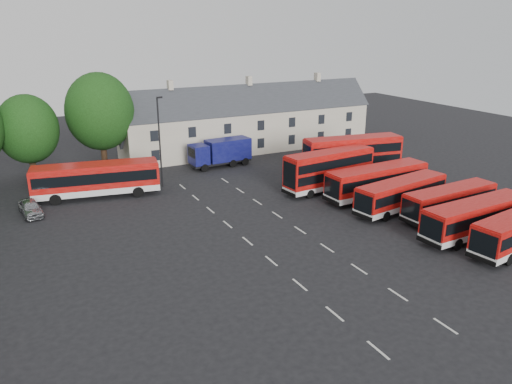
# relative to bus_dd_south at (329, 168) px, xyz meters

# --- Properties ---
(ground) EXTENTS (140.00, 140.00, 0.00)m
(ground) POSITION_rel_bus_dd_south_xyz_m (-13.39, -9.90, -2.41)
(ground) COLOR black
(ground) RESTS_ON ground
(lane_markings) EXTENTS (5.15, 33.80, 0.01)m
(lane_markings) POSITION_rel_bus_dd_south_xyz_m (-10.89, -7.90, -2.40)
(lane_markings) COLOR beige
(lane_markings) RESTS_ON ground
(terrace_houses) EXTENTS (35.70, 7.13, 10.06)m
(terrace_houses) POSITION_rel_bus_dd_south_xyz_m (0.61, 20.10, 1.46)
(terrace_houses) COLOR beige
(terrace_houses) RESTS_ON ground
(bus_row_b) EXTENTS (10.80, 2.99, 3.02)m
(bus_row_b) POSITION_rel_bus_dd_south_xyz_m (3.77, -15.53, -0.59)
(bus_row_b) COLOR silver
(bus_row_b) RESTS_ON ground
(bus_row_c) EXTENTS (10.02, 2.79, 2.80)m
(bus_row_c) POSITION_rel_bus_dd_south_xyz_m (5.15, -11.46, -0.72)
(bus_row_c) COLOR silver
(bus_row_c) RESTS_ON ground
(bus_row_d) EXTENTS (10.64, 3.99, 2.94)m
(bus_row_d) POSITION_rel_bus_dd_south_xyz_m (2.57, -8.04, -0.64)
(bus_row_d) COLOR silver
(bus_row_d) RESTS_ON ground
(bus_row_e) EXTENTS (11.48, 3.13, 3.22)m
(bus_row_e) POSITION_rel_bus_dd_south_xyz_m (2.91, -4.17, -0.47)
(bus_row_e) COLOR silver
(bus_row_e) RESTS_ON ground
(bus_dd_south) EXTENTS (10.48, 3.35, 4.22)m
(bus_dd_south) POSITION_rel_bus_dd_south_xyz_m (0.00, 0.00, 0.00)
(bus_dd_south) COLOR silver
(bus_dd_south) RESTS_ON ground
(bus_dd_north) EXTENTS (11.58, 4.43, 4.64)m
(bus_dd_north) POSITION_rel_bus_dd_south_xyz_m (5.20, 2.87, 0.23)
(bus_dd_north) COLOR silver
(bus_dd_north) RESTS_ON ground
(bus_north) EXTENTS (12.58, 4.83, 3.47)m
(bus_north) POSITION_rel_bus_dd_south_xyz_m (-22.15, 8.79, -0.32)
(bus_north) COLOR silver
(bus_north) RESTS_ON ground
(box_truck) EXTENTS (7.78, 2.92, 3.34)m
(box_truck) POSITION_rel_bus_dd_south_xyz_m (-6.41, 13.69, -0.53)
(box_truck) COLOR black
(box_truck) RESTS_ON ground
(silver_car) EXTENTS (2.20, 4.35, 1.42)m
(silver_car) POSITION_rel_bus_dd_south_xyz_m (-28.57, 6.39, -1.70)
(silver_car) COLOR #95989C
(silver_car) RESTS_ON ground
(lamppost) EXTENTS (0.67, 0.38, 9.65)m
(lamppost) POSITION_rel_bus_dd_south_xyz_m (-15.28, 9.13, 2.75)
(lamppost) COLOR black
(lamppost) RESTS_ON ground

